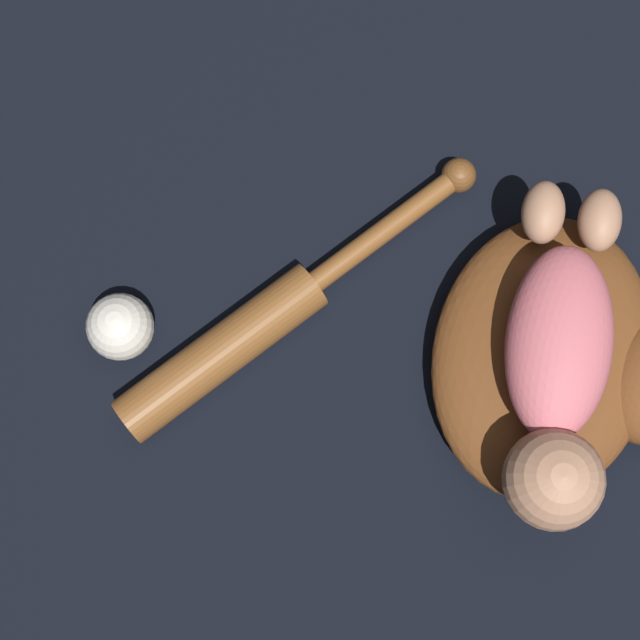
# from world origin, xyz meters

# --- Properties ---
(ground_plane) EXTENTS (6.00, 6.00, 0.00)m
(ground_plane) POSITION_xyz_m (0.00, 0.00, 0.00)
(ground_plane) COLOR black
(baseball_glove) EXTENTS (0.37, 0.34, 0.08)m
(baseball_glove) POSITION_xyz_m (-0.01, 0.02, 0.04)
(baseball_glove) COLOR brown
(baseball_glove) RESTS_ON ground
(baby_figure) EXTENTS (0.39, 0.13, 0.11)m
(baby_figure) POSITION_xyz_m (0.02, 0.00, 0.13)
(baby_figure) COLOR #D16670
(baby_figure) RESTS_ON baseball_glove
(baseball_bat) EXTENTS (0.38, 0.40, 0.06)m
(baseball_bat) POSITION_xyz_m (-0.02, -0.33, 0.03)
(baseball_bat) COLOR brown
(baseball_bat) RESTS_ON ground
(baseball) EXTENTS (0.08, 0.08, 0.08)m
(baseball) POSITION_xyz_m (-0.00, -0.49, 0.04)
(baseball) COLOR silver
(baseball) RESTS_ON ground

